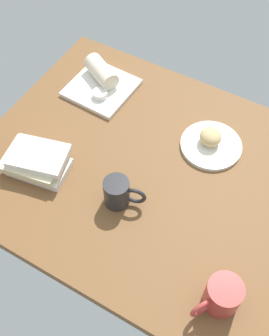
% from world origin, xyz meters
% --- Properties ---
extents(dining_table, '(1.10, 0.90, 0.04)m').
position_xyz_m(dining_table, '(0.00, 0.00, 0.02)').
color(dining_table, brown).
rests_on(dining_table, ground).
extents(round_plate, '(0.21, 0.21, 0.01)m').
position_xyz_m(round_plate, '(0.15, 0.18, 0.05)').
color(round_plate, white).
rests_on(round_plate, dining_table).
extents(scone_pastry, '(0.10, 0.10, 0.05)m').
position_xyz_m(scone_pastry, '(0.14, 0.19, 0.08)').
color(scone_pastry, tan).
rests_on(scone_pastry, round_plate).
extents(square_plate, '(0.23, 0.23, 0.02)m').
position_xyz_m(square_plate, '(-0.31, 0.23, 0.05)').
color(square_plate, white).
rests_on(square_plate, dining_table).
extents(sauce_cup, '(0.05, 0.05, 0.02)m').
position_xyz_m(sauce_cup, '(-0.29, 0.18, 0.07)').
color(sauce_cup, silver).
rests_on(sauce_cup, square_plate).
extents(breakfast_wrap, '(0.16, 0.13, 0.07)m').
position_xyz_m(breakfast_wrap, '(-0.33, 0.26, 0.09)').
color(breakfast_wrap, beige).
rests_on(breakfast_wrap, square_plate).
extents(book_stack, '(0.22, 0.18, 0.07)m').
position_xyz_m(book_stack, '(-0.30, -0.18, 0.08)').
color(book_stack, silver).
rests_on(book_stack, dining_table).
extents(coffee_mug, '(0.13, 0.08, 0.10)m').
position_xyz_m(coffee_mug, '(-0.01, -0.15, 0.09)').
color(coffee_mug, '#262628').
rests_on(coffee_mug, dining_table).
extents(second_mug, '(0.10, 0.14, 0.10)m').
position_xyz_m(second_mug, '(0.38, -0.29, 0.09)').
color(second_mug, '#B23833').
rests_on(second_mug, dining_table).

